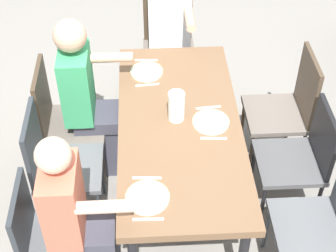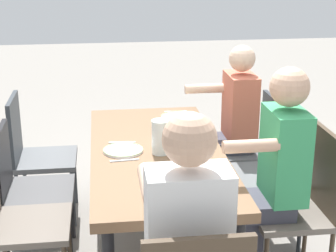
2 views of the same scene
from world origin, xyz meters
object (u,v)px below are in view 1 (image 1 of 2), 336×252
Objects in this scene: chair_west_north at (48,234)px; diner_man_white at (88,95)px; chair_mid_north at (56,162)px; chair_east_south at (288,106)px; chair_east_north at (62,117)px; plate_0 at (147,197)px; plate_2 at (147,71)px; diner_woman_green at (78,216)px; plate_1 at (211,122)px; chair_mid_south at (302,156)px; chair_head_east at (169,39)px; chair_west_south at (325,219)px; diner_guest_third at (170,32)px; dining_table at (179,132)px; water_pitcher at (176,107)px.

chair_west_north is 1.05m from diner_man_white.
chair_mid_north is 0.96× the size of chair_east_south.
chair_east_north reaches higher than plate_0.
diner_woman_green is at bearing 160.95° from plate_2.
plate_1 is at bearing -144.57° from plate_2.
plate_0 is at bearing -86.09° from chair_west_north.
chair_head_east reaches higher than chair_mid_south.
chair_head_east is (1.95, 0.82, 0.01)m from chair_west_south.
diner_woman_green is at bearing 110.67° from chair_mid_south.
diner_guest_third is at bearing -47.33° from chair_east_north.
plate_0 reaches higher than dining_table.
chair_west_south is (-0.65, -0.82, -0.14)m from dining_table.
chair_west_north is at bearing 128.58° from dining_table.
diner_woman_green is 1.30m from plate_2.
chair_east_south is 1.45m from plate_0.
chair_mid_north reaches higher than plate_1.
water_pitcher is (0.17, 0.84, 0.32)m from chair_mid_south.
diner_guest_third is 1.07m from water_pitcher.
chair_west_south is 0.74× the size of diner_woman_green.
chair_head_east is at bearing -33.56° from diner_man_white.
chair_east_north is 3.85× the size of plate_1.
diner_woman_green is at bearing -90.92° from chair_west_north.
chair_east_south is (0.47, -1.65, 0.01)m from chair_mid_north.
chair_west_north is 0.92× the size of chair_east_north.
water_pitcher is at bearing 179.13° from chair_head_east.
chair_west_south is at bearing -155.19° from diner_guest_third.
chair_east_south is at bearing -90.11° from diner_man_white.
chair_east_south reaches higher than chair_west_north.
diner_woman_green reaches higher than plate_0.
dining_table is 0.91m from diner_woman_green.
diner_guest_third is (0.76, -0.83, 0.20)m from chair_east_north.
chair_east_north is at bearing 90.00° from chair_east_south.
diner_woman_green reaches higher than chair_east_south.
plate_2 is at bearing 19.46° from dining_table.
plate_1 is at bearing 79.83° from chair_mid_south.
chair_mid_south is 1.71m from chair_east_north.
diner_guest_third is at bearing -19.41° from diner_woman_green.
chair_west_north is 0.65× the size of diner_man_white.
chair_east_north is 3.93× the size of plate_2.
diner_guest_third is (0.76, -0.63, 0.01)m from diner_man_white.
chair_west_south is at bearing 179.87° from chair_east_south.
chair_mid_north is 0.54m from diner_man_white.
chair_east_south is at bearing -70.33° from water_pitcher.
chair_mid_north is (0.54, 0.00, 0.04)m from chair_west_north.
chair_east_south reaches higher than plate_0.
water_pitcher is (-1.07, 0.02, 0.11)m from diner_guest_third.
plate_2 is (0.21, 1.03, 0.20)m from chair_east_south.
chair_west_north is 0.93× the size of chair_west_south.
dining_table is 1.32× the size of diner_man_white.
chair_west_south reaches higher than chair_west_north.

